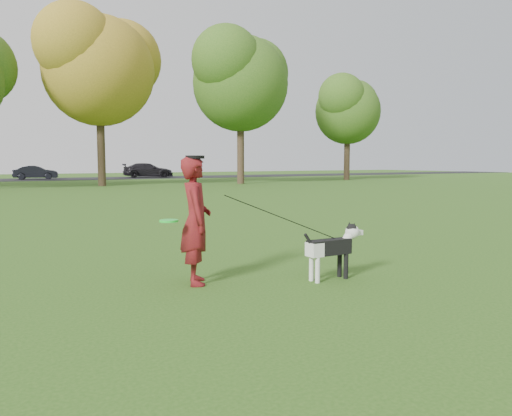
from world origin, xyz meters
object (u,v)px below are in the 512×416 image
dog (334,245)px  car_right (148,170)px  man (196,221)px  car_mid (36,173)px

dog → car_right: size_ratio=0.21×
dog → car_right: (10.04, 40.16, 0.23)m
man → car_mid: bearing=14.6°
man → dog: bearing=-94.3°
man → car_right: size_ratio=0.35×
man → car_mid: 39.54m
car_right → car_mid: bearing=103.1°
dog → man: bearing=158.0°
man → dog: 1.85m
dog → car_mid: size_ratio=0.28×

